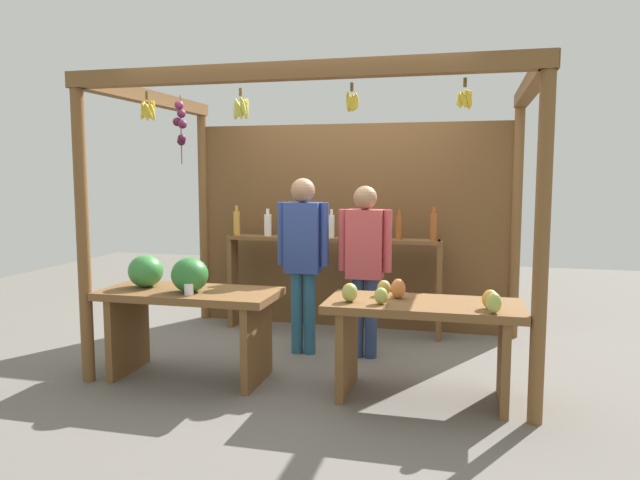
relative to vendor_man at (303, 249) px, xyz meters
The scene contains 7 objects.
ground_plane 1.00m from the vendor_man, 11.16° to the right, with size 12.00×12.00×0.00m, color slate.
market_stall 0.69m from the vendor_man, 65.13° to the left, with size 3.51×2.30×2.42m.
fruit_counter_left 1.21m from the vendor_man, 131.04° to the right, with size 1.42×0.64×1.00m.
fruit_counter_right 1.50m from the vendor_man, 37.13° to the right, with size 1.42×0.64×0.87m.
bottle_shelf_unit 0.80m from the vendor_man, 83.59° to the left, with size 2.25×0.22×1.34m.
vendor_man is the anchor object (origin of this frame).
vendor_woman 0.57m from the vendor_man, ahead, with size 0.48×0.21×1.55m.
Camera 1 is at (1.24, -5.16, 1.65)m, focal length 33.58 mm.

